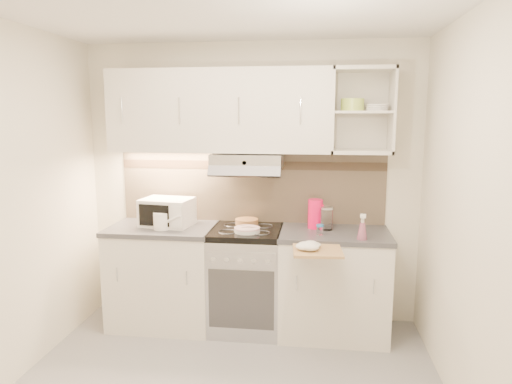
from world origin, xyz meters
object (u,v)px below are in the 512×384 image
watering_can (162,220)px  glass_jar (327,218)px  microwave (167,212)px  spray_bottle (362,229)px  cutting_board (317,251)px  electric_range (246,279)px  plate_stack (247,230)px  pink_pitcher (315,214)px

watering_can → glass_jar: bearing=21.3°
watering_can → glass_jar: 1.40m
microwave → spray_bottle: microwave is taller
microwave → cutting_board: size_ratio=1.29×
electric_range → plate_stack: size_ratio=4.16×
watering_can → cutting_board: bearing=-1.0°
watering_can → electric_range: bearing=23.1°
electric_range → plate_stack: 0.48m
microwave → spray_bottle: (1.67, -0.25, -0.04)m
pink_pitcher → glass_jar: (0.10, -0.05, -0.03)m
glass_jar → electric_range: bearing=-175.1°
microwave → glass_jar: microwave is taller
electric_range → cutting_board: electric_range is taller
microwave → cutting_board: microwave is taller
pink_pitcher → cutting_board: bearing=-85.0°
electric_range → microwave: size_ratio=1.93×
plate_stack → glass_jar: (0.66, 0.17, 0.08)m
electric_range → pink_pitcher: 0.83m
plate_stack → pink_pitcher: bearing=20.8°
watering_can → glass_jar: watering_can is taller
plate_stack → glass_jar: bearing=14.0°
electric_range → pink_pitcher: (0.59, 0.11, 0.58)m
electric_range → cutting_board: (0.61, -0.47, 0.42)m
electric_range → spray_bottle: 1.11m
glass_jar → microwave: bearing=-179.2°
plate_stack → glass_jar: glass_jar is taller
microwave → watering_can: 0.15m
electric_range → cutting_board: size_ratio=2.50×
watering_can → spray_bottle: size_ratio=1.21×
spray_bottle → microwave: bearing=-179.0°
microwave → pink_pitcher: 1.30m
electric_range → spray_bottle: bearing=-12.5°
glass_jar → cutting_board: (-0.08, -0.53, -0.13)m
pink_pitcher → microwave: bearing=-173.8°
watering_can → cutting_board: 1.37m
microwave → watering_can: bearing=-80.8°
electric_range → watering_can: bearing=-171.4°
glass_jar → cutting_board: bearing=-98.2°
microwave → spray_bottle: 1.68m
microwave → pink_pitcher: pink_pitcher is taller
pink_pitcher → spray_bottle: 0.49m
pink_pitcher → electric_range: bearing=-166.5°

